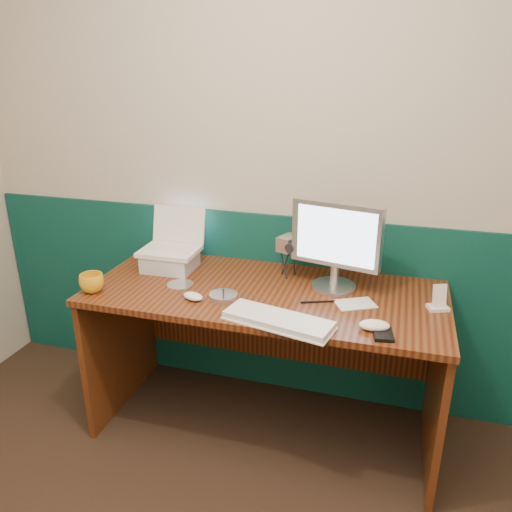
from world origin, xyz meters
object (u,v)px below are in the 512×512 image
(monitor, at_px, (336,247))
(keyboard, at_px, (278,321))
(desk, at_px, (265,361))
(mug, at_px, (92,283))
(laptop, at_px, (168,231))
(camcorder, at_px, (288,255))

(monitor, bearing_deg, keyboard, -99.22)
(desk, xyz_separation_m, mug, (-0.74, -0.24, 0.42))
(keyboard, distance_m, mug, 0.87)
(desk, distance_m, monitor, 0.66)
(desk, height_order, monitor, monitor)
(monitor, bearing_deg, mug, -148.87)
(desk, xyz_separation_m, keyboard, (0.13, -0.29, 0.39))
(desk, height_order, keyboard, keyboard)
(laptop, height_order, mug, laptop)
(desk, xyz_separation_m, monitor, (0.29, 0.11, 0.58))
(monitor, relative_size, camcorder, 1.85)
(keyboard, xyz_separation_m, mug, (-0.87, 0.05, 0.03))
(laptop, height_order, camcorder, laptop)
(mug, bearing_deg, desk, 17.70)
(monitor, distance_m, mug, 1.10)
(desk, bearing_deg, keyboard, -65.44)
(monitor, height_order, camcorder, monitor)
(desk, relative_size, laptop, 5.76)
(keyboard, bearing_deg, laptop, 161.12)
(monitor, height_order, keyboard, monitor)
(monitor, relative_size, keyboard, 0.93)
(desk, bearing_deg, camcorder, 72.89)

